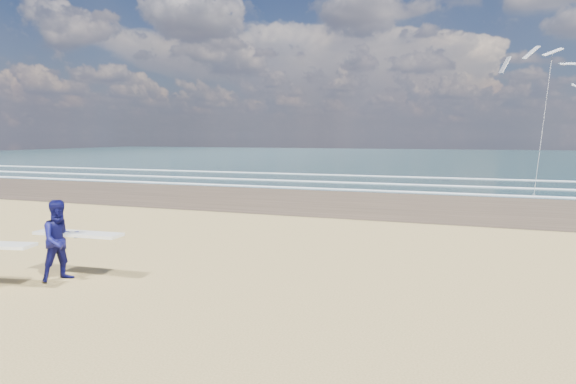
% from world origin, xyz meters
% --- Properties ---
extents(ocean, '(220.00, 100.00, 0.02)m').
position_xyz_m(ocean, '(20.00, 72.00, 0.01)').
color(ocean, '#1B393C').
rests_on(ocean, ground).
extents(surfer_far, '(2.23, 1.25, 1.89)m').
position_xyz_m(surfer_far, '(0.32, 1.22, 0.95)').
color(surfer_far, '#0D0E4D').
rests_on(surfer_far, ground).
extents(kite_1, '(5.41, 4.70, 9.50)m').
position_xyz_m(kite_1, '(12.97, 26.10, 5.16)').
color(kite_1, slate).
rests_on(kite_1, ground).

